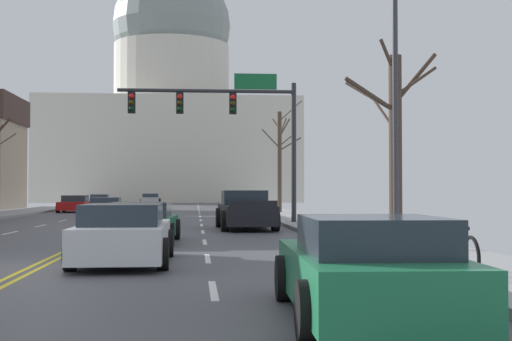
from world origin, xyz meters
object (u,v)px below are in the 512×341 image
(sedan_near_01, at_px, (142,223))
(bicycle_parked, at_px, (459,254))
(street_lamp_right, at_px, (384,42))
(sedan_oncoming_00, at_px, (106,208))
(sedan_oncoming_02, at_px, (100,201))
(sedan_near_02, at_px, (124,235))
(sedan_oncoming_03, at_px, (151,199))
(sedan_near_03, at_px, (367,270))
(pickup_truck_near_00, at_px, (246,211))
(sedan_oncoming_01, at_px, (75,204))
(signal_gantry, at_px, (230,115))

(sedan_near_01, relative_size, bicycle_parked, 2.56)
(street_lamp_right, xyz_separation_m, sedan_oncoming_00, (-9.65, 22.84, -4.72))
(sedan_near_01, bearing_deg, sedan_oncoming_02, 99.03)
(sedan_near_02, distance_m, bicycle_parked, 6.98)
(sedan_near_01, xyz_separation_m, sedan_oncoming_03, (-3.30, 57.89, -0.01))
(sedan_near_03, bearing_deg, sedan_near_02, 117.79)
(sedan_oncoming_00, distance_m, bicycle_parked, 30.08)
(sedan_near_02, bearing_deg, street_lamp_right, 18.55)
(sedan_near_01, height_order, sedan_oncoming_02, sedan_near_01)
(pickup_truck_near_00, xyz_separation_m, sedan_near_02, (-3.53, -13.39, -0.10))
(sedan_near_01, distance_m, sedan_near_02, 6.10)
(sedan_near_03, xyz_separation_m, sedan_oncoming_00, (-7.05, 31.75, -0.05))
(sedan_near_03, distance_m, sedan_oncoming_00, 32.52)
(bicycle_parked, bearing_deg, sedan_oncoming_00, 108.21)
(sedan_near_02, xyz_separation_m, sedan_oncoming_01, (-7.02, 36.42, -0.04))
(bicycle_parked, bearing_deg, sedan_oncoming_02, 103.60)
(bicycle_parked, bearing_deg, sedan_near_01, 121.72)
(street_lamp_right, bearing_deg, sedan_oncoming_00, 112.90)
(sedan_near_03, bearing_deg, street_lamp_right, 73.72)
(signal_gantry, relative_size, sedan_oncoming_02, 1.85)
(sedan_near_02, height_order, sedan_oncoming_00, sedan_near_02)
(sedan_near_03, bearing_deg, sedan_oncoming_00, 102.52)
(sedan_oncoming_02, bearing_deg, sedan_oncoming_01, -89.63)
(sedan_near_03, bearing_deg, bicycle_parked, 53.50)
(sedan_oncoming_00, xyz_separation_m, sedan_oncoming_03, (0.08, 39.07, 0.01))
(sedan_near_02, height_order, sedan_near_03, sedan_near_02)
(sedan_oncoming_03, bearing_deg, sedan_oncoming_02, -105.31)
(sedan_oncoming_00, bearing_deg, pickup_truck_near_00, -58.82)
(sedan_oncoming_00, bearing_deg, sedan_near_03, -77.48)
(street_lamp_right, distance_m, pickup_truck_near_00, 12.48)
(street_lamp_right, height_order, sedan_near_01, street_lamp_right)
(signal_gantry, xyz_separation_m, sedan_oncoming_00, (-6.50, 8.65, -4.36))
(sedan_near_01, bearing_deg, sedan_oncoming_00, 100.16)
(sedan_oncoming_01, bearing_deg, sedan_oncoming_03, 82.47)
(sedan_oncoming_00, bearing_deg, sedan_near_01, -79.84)
(signal_gantry, xyz_separation_m, sedan_oncoming_01, (-10.07, 20.14, -4.34))
(sedan_oncoming_03, xyz_separation_m, bicycle_parked, (9.32, -67.64, -0.07))
(street_lamp_right, height_order, bicycle_parked, street_lamp_right)
(signal_gantry, relative_size, sedan_near_01, 1.75)
(street_lamp_right, relative_size, sedan_oncoming_03, 1.92)
(sedan_near_01, relative_size, sedan_near_02, 0.98)
(sedan_near_02, bearing_deg, sedan_oncoming_01, 100.91)
(pickup_truck_near_00, relative_size, sedan_near_02, 1.20)
(sedan_oncoming_00, relative_size, bicycle_parked, 2.46)
(sedan_oncoming_03, bearing_deg, sedan_oncoming_01, -97.53)
(signal_gantry, bearing_deg, street_lamp_right, -77.47)
(signal_gantry, height_order, sedan_oncoming_01, signal_gantry)
(sedan_oncoming_02, xyz_separation_m, bicycle_parked, (13.06, -54.00, -0.06))
(sedan_near_02, bearing_deg, signal_gantry, 79.40)
(sedan_oncoming_00, height_order, sedan_oncoming_03, sedan_oncoming_03)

